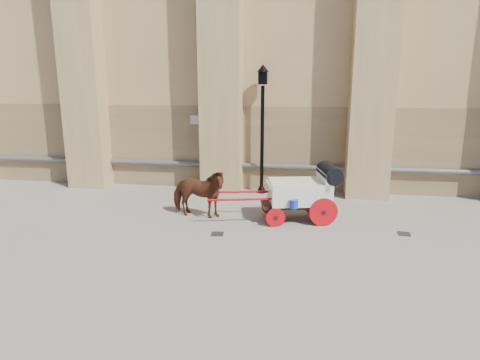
# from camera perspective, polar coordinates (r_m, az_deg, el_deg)

# --- Properties ---
(ground) EXTENTS (90.00, 90.00, 0.00)m
(ground) POSITION_cam_1_polar(r_m,az_deg,el_deg) (11.88, -0.89, -6.15)
(ground) COLOR slate
(ground) RESTS_ON ground
(horse) EXTENTS (1.83, 1.03, 1.46)m
(horse) POSITION_cam_1_polar(r_m,az_deg,el_deg) (12.45, -5.62, -1.75)
(horse) COLOR brown
(horse) RESTS_ON ground
(carriage) EXTENTS (3.82, 1.73, 1.62)m
(carriage) POSITION_cam_1_polar(r_m,az_deg,el_deg) (12.26, 8.50, -1.39)
(carriage) COLOR black
(carriage) RESTS_ON ground
(street_lamp) EXTENTS (0.41, 0.41, 4.41)m
(street_lamp) POSITION_cam_1_polar(r_m,az_deg,el_deg) (14.78, 2.99, 7.19)
(street_lamp) COLOR black
(street_lamp) RESTS_ON ground
(drain_grate_near) EXTENTS (0.35, 0.35, 0.01)m
(drain_grate_near) POSITION_cam_1_polar(r_m,az_deg,el_deg) (11.31, -3.03, -7.19)
(drain_grate_near) COLOR black
(drain_grate_near) RESTS_ON ground
(drain_grate_far) EXTENTS (0.35, 0.35, 0.01)m
(drain_grate_far) POSITION_cam_1_polar(r_m,az_deg,el_deg) (12.10, 21.03, -6.71)
(drain_grate_far) COLOR black
(drain_grate_far) RESTS_ON ground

